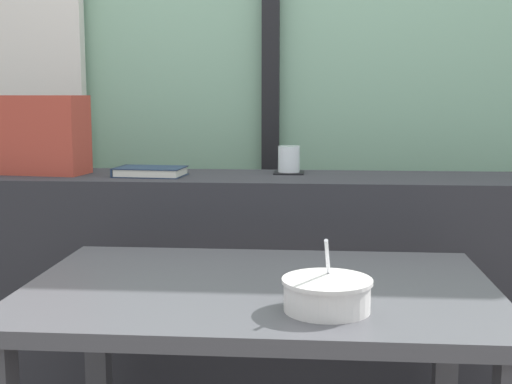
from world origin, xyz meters
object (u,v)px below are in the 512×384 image
at_px(breakfast_table, 260,330).
at_px(closed_book, 150,172).
at_px(juice_glass, 289,160).
at_px(throw_pillow, 38,135).
at_px(coaster_square, 289,173).
at_px(soup_bowl, 327,294).

height_order(breakfast_table, closed_book, closed_book).
xyz_separation_m(juice_glass, throw_pillow, (-0.83, -0.08, 0.09)).
bearing_deg(coaster_square, closed_book, -166.36).
height_order(coaster_square, closed_book, closed_book).
distance_m(breakfast_table, soup_bowl, 0.28).
xyz_separation_m(breakfast_table, juice_glass, (0.04, 0.77, 0.32)).
height_order(breakfast_table, soup_bowl, soup_bowl).
relative_size(breakfast_table, soup_bowl, 5.85).
xyz_separation_m(coaster_square, closed_book, (-0.45, -0.11, 0.01)).
bearing_deg(soup_bowl, throw_pillow, 137.03).
bearing_deg(soup_bowl, juice_glass, 96.63).
distance_m(juice_glass, throw_pillow, 0.84).
relative_size(coaster_square, soup_bowl, 0.55).
xyz_separation_m(breakfast_table, soup_bowl, (0.15, -0.18, 0.14)).
relative_size(throw_pillow, soup_bowl, 1.75).
distance_m(coaster_square, throw_pillow, 0.84).
bearing_deg(coaster_square, breakfast_table, -92.87).
bearing_deg(breakfast_table, soup_bowl, -50.86).
xyz_separation_m(throw_pillow, soup_bowl, (0.94, -0.88, -0.27)).
distance_m(coaster_square, soup_bowl, 0.97).
height_order(closed_book, soup_bowl, closed_book).
xyz_separation_m(closed_book, soup_bowl, (0.56, -0.84, -0.15)).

